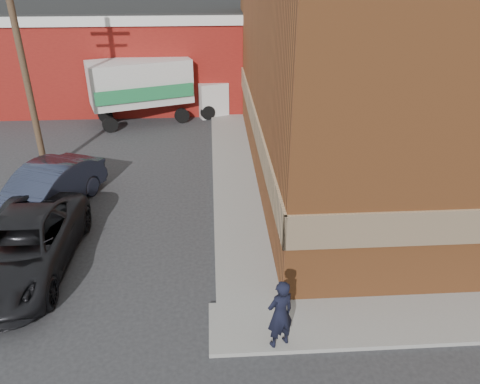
# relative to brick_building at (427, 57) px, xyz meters

# --- Properties ---
(ground) EXTENTS (90.00, 90.00, 0.00)m
(ground) POSITION_rel_brick_building_xyz_m (-8.50, -9.00, -4.68)
(ground) COLOR #28282B
(ground) RESTS_ON ground
(brick_building) EXTENTS (14.25, 18.25, 9.36)m
(brick_building) POSITION_rel_brick_building_xyz_m (0.00, 0.00, 0.00)
(brick_building) COLOR brown
(brick_building) RESTS_ON ground
(sidewalk_west) EXTENTS (1.80, 18.00, 0.12)m
(sidewalk_west) POSITION_rel_brick_building_xyz_m (-7.90, 0.00, -4.62)
(sidewalk_west) COLOR gray
(sidewalk_west) RESTS_ON ground
(warehouse) EXTENTS (16.30, 8.30, 5.60)m
(warehouse) POSITION_rel_brick_building_xyz_m (-14.50, 11.00, -1.87)
(warehouse) COLOR maroon
(warehouse) RESTS_ON ground
(utility_pole) EXTENTS (2.00, 0.26, 9.00)m
(utility_pole) POSITION_rel_brick_building_xyz_m (-16.00, 0.00, 0.06)
(utility_pole) COLOR brown
(utility_pole) RESTS_ON ground
(man) EXTENTS (0.80, 0.68, 1.86)m
(man) POSITION_rel_brick_building_xyz_m (-7.31, -10.55, -3.63)
(man) COLOR black
(man) RESTS_ON sidewalk_south
(sedan) EXTENTS (3.59, 5.47, 1.70)m
(sedan) POSITION_rel_brick_building_xyz_m (-14.84, -3.44, -3.83)
(sedan) COLOR #282E43
(sedan) RESTS_ON ground
(suv_a) EXTENTS (2.84, 6.00, 1.66)m
(suv_a) POSITION_rel_brick_building_xyz_m (-14.44, -7.01, -3.86)
(suv_a) COLOR black
(suv_a) RESTS_ON ground
(box_truck) EXTENTS (7.18, 4.15, 3.40)m
(box_truck) POSITION_rel_brick_building_xyz_m (-11.91, 6.54, -2.72)
(box_truck) COLOR silver
(box_truck) RESTS_ON ground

